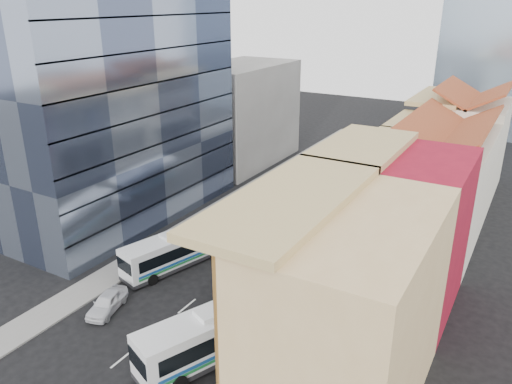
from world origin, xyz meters
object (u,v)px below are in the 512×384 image
Objects in this scene: shophouse_tan at (349,314)px; sedan_left at (107,302)px; bus_left_near at (177,248)px; bus_left_far at (272,205)px; bus_right at (220,330)px; office_tower at (112,77)px.

sedan_left is at bearing -178.47° from shophouse_tan.
shophouse_tan reaches higher than bus_left_near.
sedan_left is (-0.32, -8.26, -0.99)m from bus_left_near.
bus_left_far is (2.60, 12.96, -0.03)m from bus_left_near.
bus_right is (-8.59, -0.31, -4.11)m from shophouse_tan.
bus_left_near is 1.02× the size of bus_left_far.
bus_right is at bearing -14.77° from sedan_left.
bus_right is 2.78× the size of sedan_left.
bus_left_far is at bearing 132.12° from bus_right.
bus_left_near is at bearing -96.49° from bus_left_far.
shophouse_tan is at bearing -14.33° from sedan_left.
office_tower reaches higher than bus_left_far.
shophouse_tan is 20.61m from bus_left_near.
shophouse_tan is 1.31× the size of bus_left_near.
shophouse_tan is 1.19× the size of bus_right.
sedan_left is (12.08, -14.51, -14.28)m from office_tower.
office_tower is 2.86× the size of bus_left_far.
bus_left_far is 22.29m from bus_right.
bus_right is at bearing -65.72° from bus_left_far.
bus_left_near is at bearing 157.36° from shophouse_tan.
sedan_left is at bearing -50.21° from office_tower.
office_tower is at bearing 155.70° from shophouse_tan.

